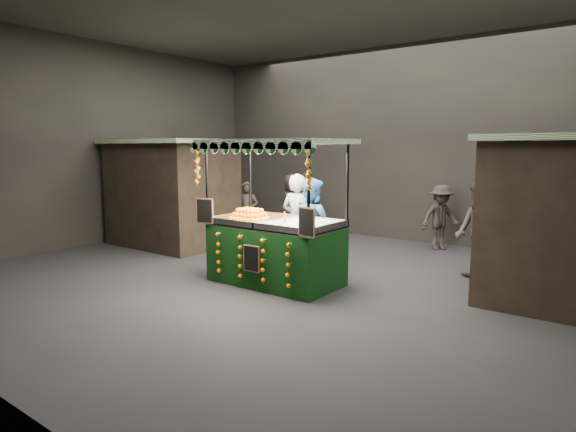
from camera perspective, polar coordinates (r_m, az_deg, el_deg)
The scene contains 12 objects.
ground at distance 8.86m, azimuth 0.33°, elevation -7.69°, with size 12.00×12.00×0.00m, color black.
market_hall at distance 8.59m, azimuth 0.35°, elevation 14.59°, with size 12.10×10.10×5.05m.
neighbour_stall_left at distance 12.36m, azimuth -13.45°, elevation 2.74°, with size 3.00×2.20×2.60m.
juice_stall at distance 8.56m, azimuth -1.57°, elevation -2.81°, with size 2.63×1.54×2.54m.
vendor_grey at distance 9.51m, azimuth 1.15°, elevation -0.74°, with size 0.73×0.51×1.90m.
vendor_blue at distance 9.14m, azimuth 2.80°, elevation -1.27°, with size 1.08×0.96×1.85m.
shopper_0 at distance 12.20m, azimuth -4.81°, elevation 0.39°, with size 0.67×0.56×1.57m.
shopper_1 at distance 9.20m, azimuth 21.44°, elevation -1.81°, with size 1.11×1.13×1.83m.
shopper_2 at distance 12.61m, azimuth 2.06°, elevation 1.11°, with size 1.10×0.93×1.76m.
shopper_3 at distance 12.01m, azimuth 17.51°, elevation -0.15°, with size 1.05×1.14×1.54m.
shopper_4 at distance 12.46m, azimuth 0.63°, elevation 0.98°, with size 0.89×0.62×1.74m.
shopper_5 at distance 10.63m, azimuth 26.04°, elevation -0.75°, with size 1.23×1.79×1.86m.
Camera 1 is at (5.07, -6.86, 2.40)m, focal length 30.23 mm.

